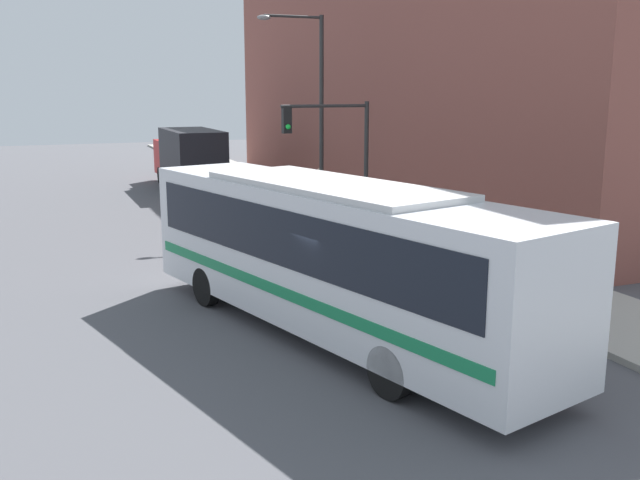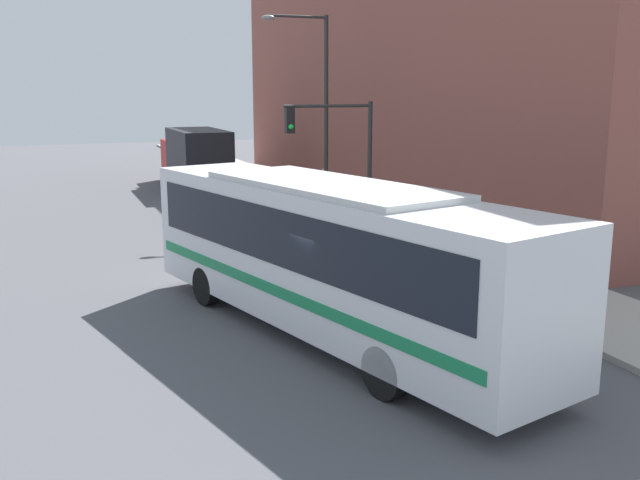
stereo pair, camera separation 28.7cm
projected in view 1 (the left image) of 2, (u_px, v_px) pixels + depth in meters
name	position (u px, v px, depth m)	size (l,w,h in m)	color
ground_plane	(340.00, 339.00, 15.33)	(120.00, 120.00, 0.00)	#515156
sidewalk	(292.00, 195.00, 35.71)	(3.39, 70.00, 0.14)	#A8A399
building_facade	(403.00, 67.00, 33.77)	(6.00, 32.72, 12.54)	brown
city_bus	(330.00, 249.00, 15.18)	(5.30, 11.83, 3.38)	silver
delivery_truck	(189.00, 156.00, 38.25)	(2.44, 8.18, 3.18)	black
fire_hydrant	(428.00, 249.00, 21.63)	(0.21, 0.28, 0.75)	red
traffic_light_pole	(336.00, 143.00, 24.85)	(3.28, 0.35, 4.70)	#2D2D2D
parking_meter	(391.00, 218.00, 23.72)	(0.14, 0.14, 1.34)	#2D2D2D
street_lamp	(314.00, 99.00, 28.93)	(2.78, 0.28, 8.01)	#2D2D2D
pedestrian_near_corner	(320.00, 187.00, 31.39)	(0.34, 0.34, 1.73)	slate
pedestrian_mid_block	(360.00, 201.00, 27.77)	(0.34, 0.34, 1.66)	slate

